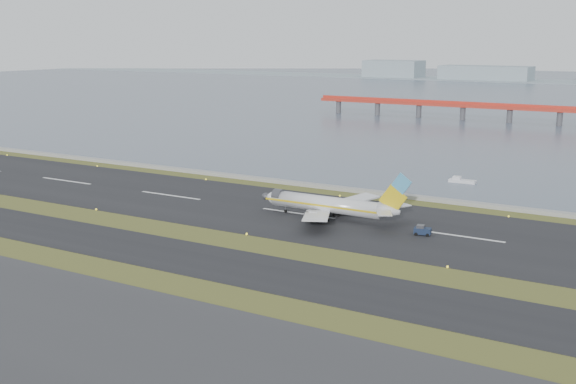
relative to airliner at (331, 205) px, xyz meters
The scene contains 9 objects.
ground 30.86m from the airliner, 107.82° to the right, with size 1000.00×1000.00×0.00m, color #384217.
apron_strip 84.79m from the airliner, 96.36° to the right, with size 1000.00×50.00×0.10m, color #313134.
taxiway_strip 42.39m from the airliner, 102.84° to the right, with size 1000.00×18.00×0.10m, color black.
runway_strip 10.02m from the airliner, behind, with size 1000.00×45.00×0.10m, color black.
seawall 32.34m from the airliner, 106.95° to the left, with size 1000.00×2.50×1.00m, color gray.
red_pier 221.09m from the airliner, 87.25° to the left, with size 260.00×5.00×10.20m.
airliner is the anchor object (origin of this frame).
pushback_tug 23.77m from the airliner, ahead, with size 3.88×2.67×2.29m.
workboat_near 60.12m from the airliner, 77.46° to the left, with size 7.93×2.59×1.92m.
Camera 1 is at (84.88, -117.91, 41.99)m, focal length 45.00 mm.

